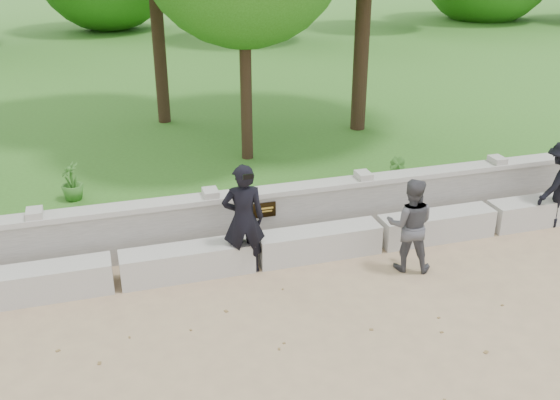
{
  "coord_description": "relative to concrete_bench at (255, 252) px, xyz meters",
  "views": [
    {
      "loc": [
        -2.0,
        -5.96,
        4.62
      ],
      "look_at": [
        0.4,
        1.95,
        0.99
      ],
      "focal_mm": 40.0,
      "sensor_mm": 36.0,
      "label": 1
    }
  ],
  "objects": [
    {
      "name": "ground",
      "position": [
        -0.0,
        -1.9,
        -0.22
      ],
      "size": [
        80.0,
        80.0,
        0.0
      ],
      "primitive_type": "plane",
      "color": "tan",
      "rests_on": "ground"
    },
    {
      "name": "lawn",
      "position": [
        -0.0,
        12.1,
        -0.1
      ],
      "size": [
        40.0,
        22.0,
        0.25
      ],
      "primitive_type": "cube",
      "color": "#305C1D",
      "rests_on": "ground"
    },
    {
      "name": "concrete_bench",
      "position": [
        0.0,
        0.0,
        0.0
      ],
      "size": [
        11.9,
        0.45,
        0.45
      ],
      "color": "beige",
      "rests_on": "ground"
    },
    {
      "name": "parapet_wall",
      "position": [
        0.0,
        0.7,
        0.24
      ],
      "size": [
        12.5,
        0.35,
        0.9
      ],
      "color": "#B2B0A8",
      "rests_on": "ground"
    },
    {
      "name": "man_main",
      "position": [
        -0.19,
        -0.1,
        0.6
      ],
      "size": [
        0.65,
        0.58,
        1.66
      ],
      "color": "black",
      "rests_on": "ground"
    },
    {
      "name": "visitor_left",
      "position": [
        2.11,
        -0.72,
        0.48
      ],
      "size": [
        0.85,
        0.77,
        1.41
      ],
      "color": "#414146",
      "rests_on": "ground"
    },
    {
      "name": "visitor_mid",
      "position": [
        5.17,
        -0.1,
        0.5
      ],
      "size": [
        1.07,
        0.81,
        1.46
      ],
      "color": "black",
      "rests_on": "ground"
    },
    {
      "name": "shrub_b",
      "position": [
        3.0,
        1.4,
        0.34
      ],
      "size": [
        0.44,
        0.45,
        0.64
      ],
      "primitive_type": "imported",
      "rotation": [
        0.0,
        0.0,
        2.25
      ],
      "color": "#356D25",
      "rests_on": "lawn"
    },
    {
      "name": "shrub_d",
      "position": [
        -2.55,
        2.73,
        0.36
      ],
      "size": [
        0.41,
        0.44,
        0.68
      ],
      "primitive_type": "imported",
      "rotation": [
        0.0,
        0.0,
        4.93
      ],
      "color": "#356D25",
      "rests_on": "lawn"
    }
  ]
}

